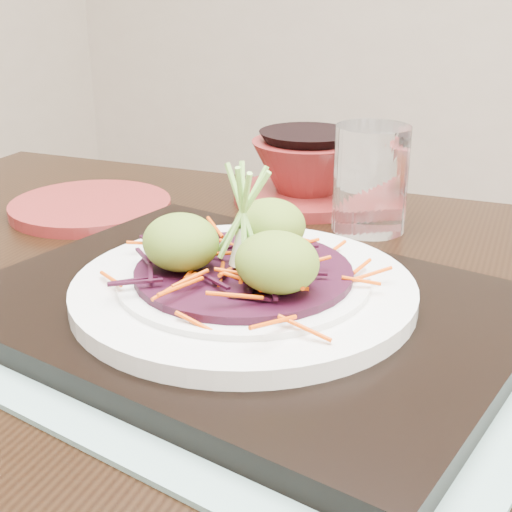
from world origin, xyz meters
The scene contains 11 objects.
dining_table centered at (-0.02, -0.01, 0.62)m, with size 1.22×0.90×0.71m.
placemat centered at (-0.02, -0.04, 0.71)m, with size 0.48×0.38×0.00m, color gray.
serving_tray centered at (-0.02, -0.04, 0.72)m, with size 0.42×0.31×0.02m, color black.
white_plate centered at (-0.02, -0.04, 0.74)m, with size 0.27×0.27×0.02m.
cabbage_bed centered at (-0.02, -0.04, 0.76)m, with size 0.17×0.17×0.01m, color black.
carrot_julienne centered at (-0.02, -0.04, 0.76)m, with size 0.21×0.21×0.01m, color #D84403, non-canonical shape.
guacamole_scoops centered at (-0.02, -0.05, 0.78)m, with size 0.15×0.13×0.05m.
scallion_garnish centered at (-0.02, -0.04, 0.80)m, with size 0.06×0.06×0.09m, color #87CC51, non-canonical shape.
terracotta_side_plate centered at (-0.33, 0.12, 0.72)m, with size 0.19×0.19×0.01m, color maroon.
water_glass centered at (-0.02, 0.22, 0.77)m, with size 0.08×0.08×0.11m, color white.
terracotta_bowl_set centered at (-0.12, 0.28, 0.74)m, with size 0.20×0.20×0.08m.
Camera 1 is at (0.24, -0.49, 0.98)m, focal length 50.00 mm.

